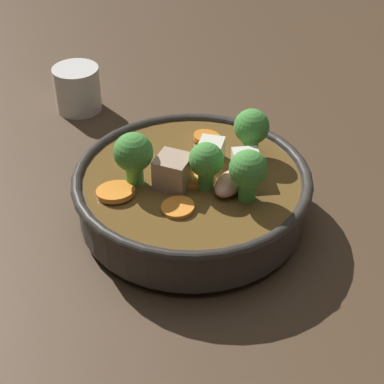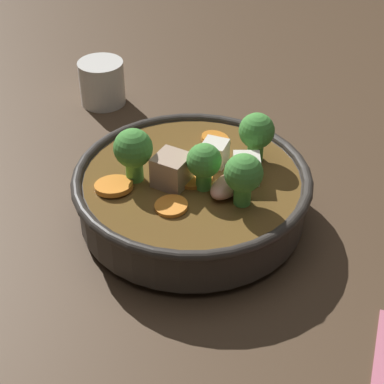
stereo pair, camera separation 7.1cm
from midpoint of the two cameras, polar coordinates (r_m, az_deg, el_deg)
ground_plane at (r=0.74m, az=2.77°, el=-2.58°), size 3.00×3.00×0.00m
stirfry_bowl at (r=0.71m, az=2.94°, el=0.12°), size 0.26×0.26×0.12m
tea_cup at (r=0.95m, az=-5.88°, el=9.62°), size 0.07×0.07×0.06m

